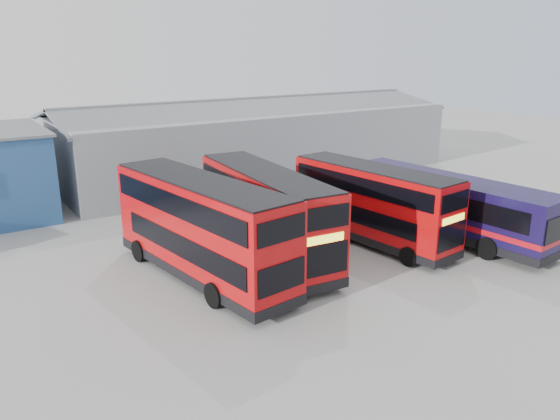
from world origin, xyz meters
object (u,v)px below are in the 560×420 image
object	(u,v)px
double_decker_right	(373,205)
single_decker_blue	(447,207)
double_decker_centre	(266,216)
double_decker_left	(202,230)
maintenance_shed	(253,139)

from	to	relation	value
double_decker_right	single_decker_blue	bearing A→B (deg)	-25.34
double_decker_centre	double_decker_right	bearing A→B (deg)	-5.02
double_decker_left	single_decker_blue	size ratio (longest dim) A/B	0.90
maintenance_shed	double_decker_right	size ratio (longest dim) A/B	3.19
double_decker_left	single_decker_blue	bearing A→B (deg)	164.04
maintenance_shed	double_decker_centre	distance (m)	19.06
double_decker_centre	maintenance_shed	bearing A→B (deg)	66.55
double_decker_right	single_decker_blue	world-z (taller)	double_decker_right
single_decker_blue	double_decker_right	bearing A→B (deg)	-23.98
double_decker_left	double_decker_centre	bearing A→B (deg)	179.71
double_decker_left	maintenance_shed	bearing A→B (deg)	-133.76
double_decker_right	double_decker_centre	bearing A→B (deg)	163.72
maintenance_shed	double_decker_left	world-z (taller)	maintenance_shed
double_decker_centre	double_decker_left	bearing A→B (deg)	-167.70
double_decker_left	double_decker_centre	size ratio (longest dim) A/B	1.04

